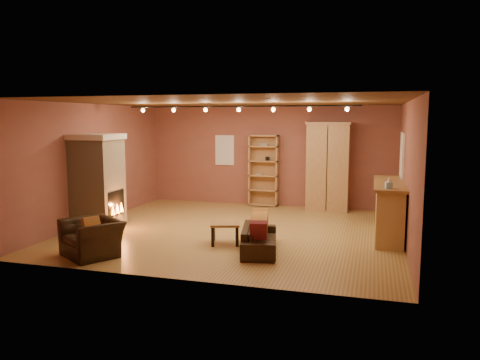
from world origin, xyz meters
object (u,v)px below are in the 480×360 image
(fireplace, at_px, (98,182))
(coffee_table, at_px, (225,225))
(loveseat, at_px, (259,233))
(armoire, at_px, (328,166))
(bookcase, at_px, (264,170))
(bar_counter, at_px, (389,209))
(armchair, at_px, (92,232))

(fireplace, relative_size, coffee_table, 3.00)
(loveseat, relative_size, coffee_table, 2.33)
(armoire, bearing_deg, bookcase, 173.85)
(fireplace, xyz_separation_m, bar_counter, (6.24, 1.00, -0.48))
(fireplace, height_order, coffee_table, fireplace)
(bookcase, distance_m, armchair, 5.97)
(armoire, xyz_separation_m, coffee_table, (-1.61, -4.01, -0.82))
(bookcase, relative_size, bar_counter, 0.83)
(bar_counter, height_order, loveseat, bar_counter)
(loveseat, xyz_separation_m, coffee_table, (-0.77, 0.30, 0.03))
(bar_counter, relative_size, coffee_table, 3.40)
(loveseat, distance_m, armchair, 3.04)
(bar_counter, relative_size, loveseat, 1.46)
(bookcase, xyz_separation_m, bar_counter, (3.31, -2.74, -0.44))
(armchair, bearing_deg, armoire, 88.53)
(fireplace, height_order, bookcase, fireplace)
(bookcase, xyz_separation_m, loveseat, (0.96, -4.50, -0.68))
(coffee_table, bearing_deg, bar_counter, 25.20)
(bar_counter, bearing_deg, armchair, -150.58)
(armchair, bearing_deg, loveseat, 54.45)
(bookcase, xyz_separation_m, armoire, (1.80, -0.19, 0.17))
(bar_counter, height_order, armchair, bar_counter)
(bar_counter, xyz_separation_m, coffee_table, (-3.12, -1.47, -0.22))
(loveseat, bearing_deg, armoire, -22.57)
(fireplace, xyz_separation_m, loveseat, (3.90, -0.76, -0.72))
(fireplace, height_order, loveseat, fireplace)
(bar_counter, height_order, coffee_table, bar_counter)
(fireplace, xyz_separation_m, armoire, (4.73, 3.55, 0.13))
(fireplace, distance_m, bookcase, 4.76)
(armoire, distance_m, coffee_table, 4.40)
(fireplace, relative_size, bookcase, 1.06)
(bookcase, height_order, bar_counter, bookcase)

